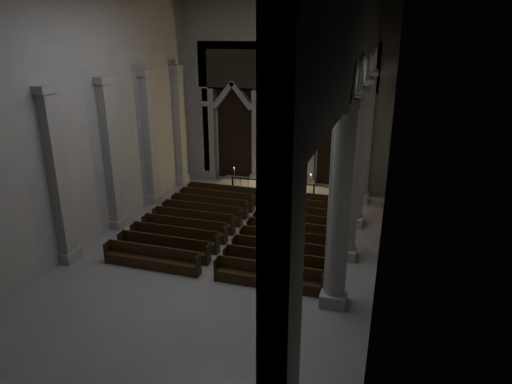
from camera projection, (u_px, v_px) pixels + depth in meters
room at (221, 94)px, 19.18m from camera, size 24.00×24.10×12.00m
sanctuary_wall at (285, 87)px, 29.91m from camera, size 14.00×0.77×12.00m
right_arcade at (357, 90)px, 18.79m from camera, size 1.00×24.00×12.00m
left_pilasters at (132, 149)px, 25.43m from camera, size 0.60×13.00×8.03m
sanctuary_step at (279, 186)px, 31.25m from camera, size 8.50×2.60×0.15m
altar at (283, 177)px, 31.15m from camera, size 2.03×0.81×1.03m
altar_rail at (272, 186)px, 29.29m from camera, size 5.51×0.09×1.08m
candle_stand_left at (234, 181)px, 31.26m from camera, size 0.23×0.23×1.38m
candle_stand_right at (310, 190)px, 29.43m from camera, size 0.25×0.25×1.49m
pews at (241, 229)px, 23.80m from camera, size 10.03×9.47×1.03m
worshipper at (294, 200)px, 27.10m from camera, size 0.53×0.42×1.28m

